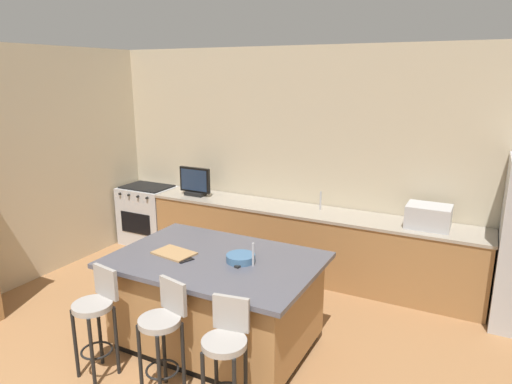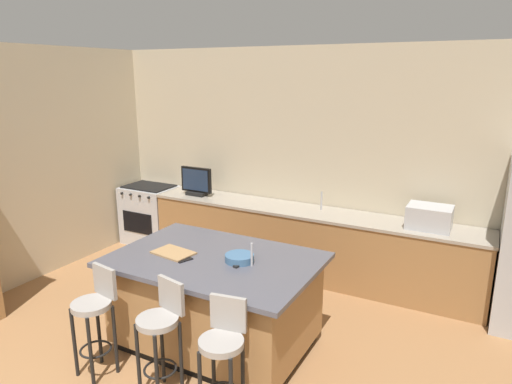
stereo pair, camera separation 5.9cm
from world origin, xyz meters
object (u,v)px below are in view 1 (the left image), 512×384
(bar_stool_center, at_px, (163,330))
(bar_stool_right, at_px, (226,351))
(kitchen_island, at_px, (217,301))
(microwave, at_px, (428,216))
(tv_remote, at_px, (242,264))
(range_oven, at_px, (149,215))
(bar_stool_left, at_px, (97,313))
(fruit_bowl, at_px, (241,258))
(cutting_board, at_px, (174,253))
(tv_monitor, at_px, (195,183))
(cell_phone, at_px, (186,260))

(bar_stool_center, height_order, bar_stool_right, bar_stool_center)
(kitchen_island, xyz_separation_m, bar_stool_right, (0.60, -0.82, 0.12))
(microwave, bearing_deg, tv_remote, -124.74)
(kitchen_island, relative_size, range_oven, 2.11)
(bar_stool_left, distance_m, fruit_bowl, 1.34)
(bar_stool_left, distance_m, tv_remote, 1.33)
(microwave, relative_size, tv_remote, 2.82)
(cutting_board, bearing_deg, bar_stool_left, -109.78)
(kitchen_island, relative_size, bar_stool_left, 1.96)
(bar_stool_left, xyz_separation_m, fruit_bowl, (0.93, 0.90, 0.36))
(fruit_bowl, bearing_deg, bar_stool_right, -67.84)
(bar_stool_left, bearing_deg, kitchen_island, 61.29)
(range_oven, distance_m, bar_stool_left, 3.28)
(bar_stool_left, bearing_deg, microwave, 59.46)
(tv_monitor, xyz_separation_m, tv_remote, (1.81, -1.89, -0.16))
(bar_stool_right, distance_m, cutting_board, 1.28)
(microwave, height_order, cell_phone, microwave)
(range_oven, distance_m, bar_stool_right, 4.09)
(fruit_bowl, bearing_deg, range_oven, 145.28)
(tv_monitor, height_order, tv_remote, tv_monitor)
(bar_stool_center, distance_m, fruit_bowl, 0.95)
(range_oven, height_order, microwave, microwave)
(tv_monitor, height_order, bar_stool_left, tv_monitor)
(range_oven, distance_m, cutting_board, 2.90)
(microwave, xyz_separation_m, fruit_bowl, (-1.40, -1.87, -0.08))
(bar_stool_right, distance_m, fruit_bowl, 0.99)
(range_oven, height_order, cutting_board, cutting_board)
(range_oven, height_order, fruit_bowl, fruit_bowl)
(fruit_bowl, xyz_separation_m, tv_remote, (0.05, -0.07, -0.02))
(kitchen_island, relative_size, microwave, 4.02)
(range_oven, xyz_separation_m, cutting_board, (2.04, -2.01, 0.47))
(bar_stool_left, distance_m, cell_phone, 0.88)
(fruit_bowl, relative_size, cutting_board, 0.70)
(kitchen_island, distance_m, microwave, 2.58)
(fruit_bowl, distance_m, cutting_board, 0.67)
(bar_stool_center, relative_size, cell_phone, 6.64)
(bar_stool_center, distance_m, bar_stool_right, 0.59)
(range_oven, xyz_separation_m, fruit_bowl, (2.70, -1.87, 0.49))
(microwave, xyz_separation_m, cutting_board, (-2.05, -2.01, -0.10))
(range_oven, xyz_separation_m, bar_stool_right, (3.05, -2.72, 0.14))
(bar_stool_center, height_order, fruit_bowl, bar_stool_center)
(kitchen_island, distance_m, fruit_bowl, 0.54)
(bar_stool_center, distance_m, cell_phone, 0.74)
(cutting_board, bearing_deg, bar_stool_right, -35.56)
(bar_stool_left, bearing_deg, cell_phone, 65.02)
(cutting_board, bearing_deg, tv_remote, 5.44)
(bar_stool_right, relative_size, tv_remote, 5.79)
(tv_monitor, bearing_deg, bar_stool_left, -72.94)
(tv_remote, bearing_deg, range_oven, 156.02)
(tv_monitor, bearing_deg, fruit_bowl, -45.90)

